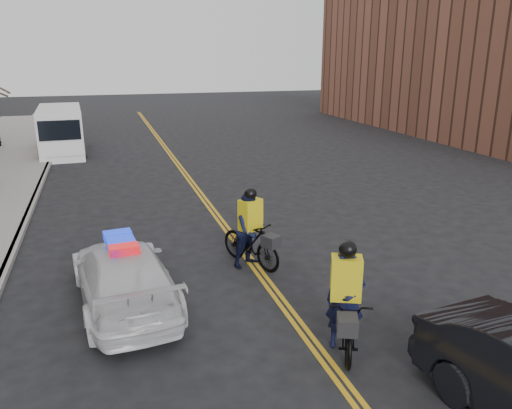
{
  "coord_description": "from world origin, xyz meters",
  "views": [
    {
      "loc": [
        -3.44,
        -9.67,
        5.2
      ],
      "look_at": [
        0.37,
        2.6,
        1.3
      ],
      "focal_mm": 35.0,
      "sensor_mm": 36.0,
      "label": 1
    }
  ],
  "objects": [
    {
      "name": "cargo_van",
      "position": [
        -5.49,
        18.81,
        1.2
      ],
      "size": [
        2.48,
        5.95,
        2.45
      ],
      "rotation": [
        0.0,
        0.0,
        0.05
      ],
      "color": "silver",
      "rests_on": "ground"
    },
    {
      "name": "center_line_left",
      "position": [
        -0.08,
        8.0,
        0.01
      ],
      "size": [
        0.1,
        60.0,
        0.01
      ],
      "primitive_type": "cube",
      "color": "#C89217",
      "rests_on": "ground"
    },
    {
      "name": "cyclist_far",
      "position": [
        -0.07,
        1.62,
        0.81
      ],
      "size": [
        1.42,
        2.07,
        2.05
      ],
      "rotation": [
        0.0,
        0.0,
        0.46
      ],
      "color": "black",
      "rests_on": "ground"
    },
    {
      "name": "building_across",
      "position": [
        22.0,
        18.0,
        5.5
      ],
      "size": [
        12.0,
        30.0,
        11.0
      ],
      "primitive_type": "cube",
      "color": "brown",
      "rests_on": "ground"
    },
    {
      "name": "center_line_right",
      "position": [
        0.08,
        8.0,
        0.01
      ],
      "size": [
        0.1,
        60.0,
        0.01
      ],
      "primitive_type": "cube",
      "color": "#C89217",
      "rests_on": "ground"
    },
    {
      "name": "police_cruiser",
      "position": [
        -3.25,
        0.44,
        0.68
      ],
      "size": [
        2.35,
        4.81,
        1.51
      ],
      "rotation": [
        0.0,
        0.0,
        3.24
      ],
      "color": "silver",
      "rests_on": "ground"
    },
    {
      "name": "curb",
      "position": [
        -6.0,
        8.0,
        0.07
      ],
      "size": [
        0.2,
        60.0,
        0.15
      ],
      "primitive_type": "cube",
      "color": "gray",
      "rests_on": "ground"
    },
    {
      "name": "cyclist_near",
      "position": [
        0.5,
        -2.41,
        0.72
      ],
      "size": [
        1.52,
        2.23,
        2.07
      ],
      "rotation": [
        0.0,
        0.0,
        -0.41
      ],
      "color": "black",
      "rests_on": "ground"
    },
    {
      "name": "ground",
      "position": [
        0.0,
        0.0,
        0.0
      ],
      "size": [
        120.0,
        120.0,
        0.0
      ],
      "primitive_type": "plane",
      "color": "black",
      "rests_on": "ground"
    }
  ]
}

